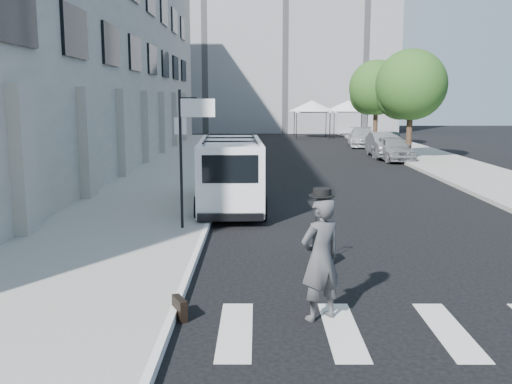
{
  "coord_description": "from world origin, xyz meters",
  "views": [
    {
      "loc": [
        -0.68,
        -11.1,
        3.46
      ],
      "look_at": [
        -0.7,
        1.87,
        1.3
      ],
      "focal_mm": 40.0,
      "sensor_mm": 36.0,
      "label": 1
    }
  ],
  "objects_px": {
    "suitcase": "(322,251)",
    "parked_car_b": "(385,145)",
    "businessman": "(321,259)",
    "parked_car_c": "(362,137)",
    "cargo_van": "(231,173)",
    "parked_car_a": "(393,149)",
    "briefcase": "(180,308)"
  },
  "relations": [
    {
      "from": "parked_car_a",
      "to": "parked_car_c",
      "type": "bearing_deg",
      "value": 85.03
    },
    {
      "from": "cargo_van",
      "to": "parked_car_c",
      "type": "bearing_deg",
      "value": 67.55
    },
    {
      "from": "cargo_van",
      "to": "parked_car_c",
      "type": "relative_size",
      "value": 1.25
    },
    {
      "from": "parked_car_a",
      "to": "parked_car_c",
      "type": "distance_m",
      "value": 9.22
    },
    {
      "from": "briefcase",
      "to": "cargo_van",
      "type": "relative_size",
      "value": 0.08
    },
    {
      "from": "briefcase",
      "to": "suitcase",
      "type": "distance_m",
      "value": 3.92
    },
    {
      "from": "cargo_van",
      "to": "businessman",
      "type": "bearing_deg",
      "value": -81.16
    },
    {
      "from": "parked_car_a",
      "to": "parked_car_c",
      "type": "relative_size",
      "value": 0.86
    },
    {
      "from": "parked_car_b",
      "to": "businessman",
      "type": "bearing_deg",
      "value": -104.21
    },
    {
      "from": "parked_car_a",
      "to": "businessman",
      "type": "bearing_deg",
      "value": -110.9
    },
    {
      "from": "businessman",
      "to": "parked_car_a",
      "type": "distance_m",
      "value": 23.64
    },
    {
      "from": "suitcase",
      "to": "cargo_van",
      "type": "height_order",
      "value": "cargo_van"
    },
    {
      "from": "parked_car_b",
      "to": "parked_car_c",
      "type": "relative_size",
      "value": 0.96
    },
    {
      "from": "parked_car_a",
      "to": "cargo_van",
      "type": "bearing_deg",
      "value": -126.33
    },
    {
      "from": "parked_car_a",
      "to": "parked_car_c",
      "type": "height_order",
      "value": "parked_car_a"
    },
    {
      "from": "suitcase",
      "to": "cargo_van",
      "type": "xyz_separation_m",
      "value": [
        -2.19,
        6.15,
        0.82
      ]
    },
    {
      "from": "suitcase",
      "to": "briefcase",
      "type": "bearing_deg",
      "value": -138.9
    },
    {
      "from": "cargo_van",
      "to": "parked_car_b",
      "type": "relative_size",
      "value": 1.3
    },
    {
      "from": "suitcase",
      "to": "parked_car_c",
      "type": "xyz_separation_m",
      "value": [
        6.12,
        29.0,
        0.37
      ]
    },
    {
      "from": "businessman",
      "to": "suitcase",
      "type": "bearing_deg",
      "value": -127.84
    },
    {
      "from": "briefcase",
      "to": "suitcase",
      "type": "bearing_deg",
      "value": 22.91
    },
    {
      "from": "businessman",
      "to": "suitcase",
      "type": "distance_m",
      "value": 3.05
    },
    {
      "from": "businessman",
      "to": "parked_car_b",
      "type": "height_order",
      "value": "businessman"
    },
    {
      "from": "suitcase",
      "to": "parked_car_a",
      "type": "height_order",
      "value": "parked_car_a"
    },
    {
      "from": "suitcase",
      "to": "parked_car_a",
      "type": "distance_m",
      "value": 20.71
    },
    {
      "from": "suitcase",
      "to": "parked_car_b",
      "type": "bearing_deg",
      "value": 66.6
    },
    {
      "from": "businessman",
      "to": "parked_car_c",
      "type": "height_order",
      "value": "businessman"
    },
    {
      "from": "businessman",
      "to": "parked_car_a",
      "type": "xyz_separation_m",
      "value": [
        6.49,
        22.73,
        -0.31
      ]
    },
    {
      "from": "briefcase",
      "to": "suitcase",
      "type": "height_order",
      "value": "suitcase"
    },
    {
      "from": "businessman",
      "to": "suitcase",
      "type": "height_order",
      "value": "businessman"
    },
    {
      "from": "businessman",
      "to": "parked_car_c",
      "type": "relative_size",
      "value": 0.43
    },
    {
      "from": "briefcase",
      "to": "parked_car_c",
      "type": "distance_m",
      "value": 33.11
    }
  ]
}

